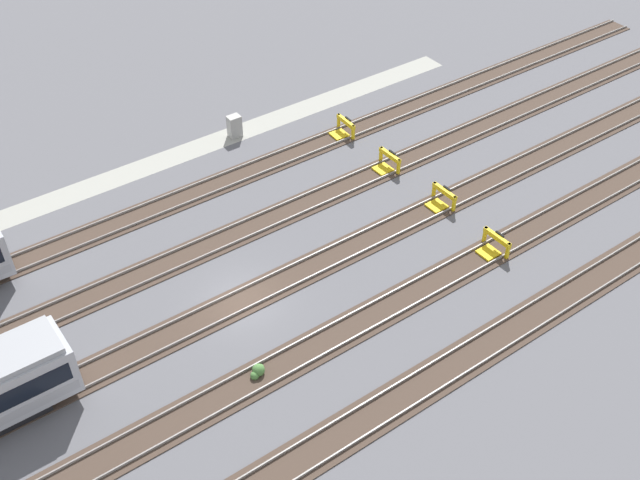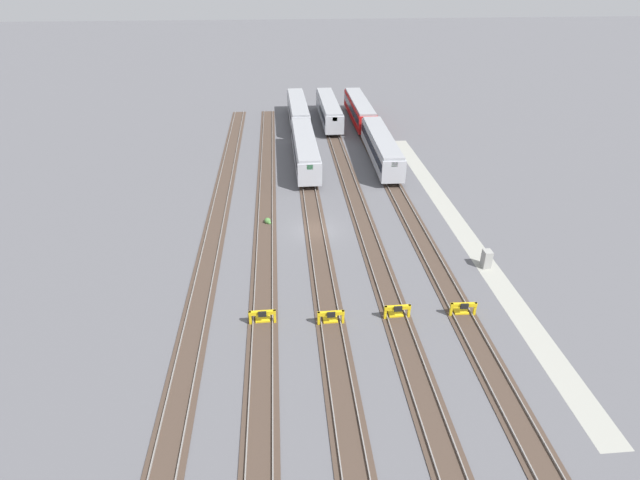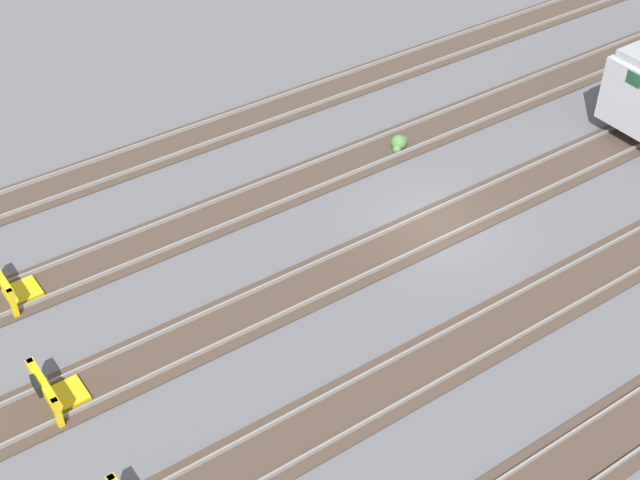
{
  "view_description": "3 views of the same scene",
  "coord_description": "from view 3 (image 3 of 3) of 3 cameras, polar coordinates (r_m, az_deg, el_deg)",
  "views": [
    {
      "loc": [
        13.07,
        25.72,
        29.37
      ],
      "look_at": [
        -5.17,
        0.0,
        1.8
      ],
      "focal_mm": 42.0,
      "sensor_mm": 36.0,
      "label": 1
    },
    {
      "loc": [
        -43.6,
        3.24,
        23.57
      ],
      "look_at": [
        -5.17,
        0.0,
        1.8
      ],
      "focal_mm": 28.0,
      "sensor_mm": 36.0,
      "label": 2
    },
    {
      "loc": [
        -17.64,
        -18.24,
        20.26
      ],
      "look_at": [
        -5.17,
        0.0,
        1.8
      ],
      "focal_mm": 50.0,
      "sensor_mm": 36.0,
      "label": 3
    }
  ],
  "objects": [
    {
      "name": "rail_track_far_inner",
      "position": [
        35.51,
        2.33,
        5.13
      ],
      "size": [
        90.0,
        2.23,
        0.21
      ],
      "color": "#47382D",
      "rests_on": "ground"
    },
    {
      "name": "rail_track_farthest",
      "position": [
        38.98,
        -2.07,
        8.6
      ],
      "size": [
        90.0,
        2.23,
        0.21
      ],
      "color": "#47382D",
      "rests_on": "ground"
    },
    {
      "name": "weed_clump",
      "position": [
        36.28,
        5.09,
        6.21
      ],
      "size": [
        0.92,
        0.7,
        0.64
      ],
      "color": "#4C7F3D",
      "rests_on": "ground"
    },
    {
      "name": "ground_plane",
      "position": [
        32.47,
        7.55,
        0.86
      ],
      "size": [
        400.0,
        400.0,
        0.0
      ],
      "primitive_type": "plane",
      "color": "#5B5B60"
    },
    {
      "name": "bumper_stop_middle_track",
      "position": [
        27.08,
        -16.66,
        -9.23
      ],
      "size": [
        1.36,
        2.0,
        1.22
      ],
      "color": "gold",
      "rests_on": "ground"
    },
    {
      "name": "rail_track_middle",
      "position": [
        32.45,
        7.55,
        0.92
      ],
      "size": [
        90.0,
        2.24,
        0.21
      ],
      "color": "#47382D",
      "rests_on": "ground"
    },
    {
      "name": "bumper_stop_far_inner_track",
      "position": [
        30.74,
        -19.19,
        -2.82
      ],
      "size": [
        1.36,
        2.0,
        1.22
      ],
      "color": "gold",
      "rests_on": "ground"
    },
    {
      "name": "rail_track_near_inner",
      "position": [
        29.92,
        13.75,
        -4.09
      ],
      "size": [
        90.0,
        2.23,
        0.21
      ],
      "color": "#47382D",
      "rests_on": "ground"
    }
  ]
}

